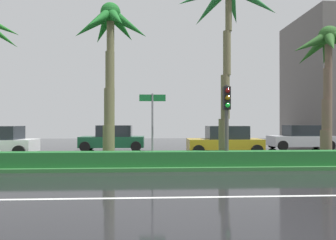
# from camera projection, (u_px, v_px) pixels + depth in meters

# --- Properties ---
(ground_plane) EXTENTS (90.00, 42.00, 0.10)m
(ground_plane) POSITION_uv_depth(u_px,v_px,m) (156.00, 163.00, 14.87)
(ground_plane) COLOR black
(near_lane_divider_stripe) EXTENTS (81.00, 0.14, 0.01)m
(near_lane_divider_stripe) POSITION_uv_depth(u_px,v_px,m) (159.00, 198.00, 7.88)
(near_lane_divider_stripe) COLOR white
(near_lane_divider_stripe) RESTS_ON ground_plane
(median_strip) EXTENTS (85.50, 4.00, 0.15)m
(median_strip) POSITION_uv_depth(u_px,v_px,m) (156.00, 163.00, 13.88)
(median_strip) COLOR #2D6B33
(median_strip) RESTS_ON ground_plane
(median_hedge) EXTENTS (76.50, 0.70, 0.60)m
(median_hedge) POSITION_uv_depth(u_px,v_px,m) (157.00, 159.00, 12.48)
(median_hedge) COLOR #1E6028
(median_hedge) RESTS_ON median_strip
(palm_tree_centre_left) EXTENTS (3.53, 3.49, 7.19)m
(palm_tree_centre_left) POSITION_uv_depth(u_px,v_px,m) (110.00, 40.00, 13.69)
(palm_tree_centre_left) COLOR #666342
(palm_tree_centre_left) RESTS_ON median_strip
(palm_tree_centre) EXTENTS (4.64, 4.38, 8.33)m
(palm_tree_centre) POSITION_uv_depth(u_px,v_px,m) (228.00, 11.00, 13.45)
(palm_tree_centre) COLOR #696343
(palm_tree_centre) RESTS_ON median_strip
(palm_tree_centre_right) EXTENTS (3.84, 3.68, 6.30)m
(palm_tree_centre_right) POSITION_uv_depth(u_px,v_px,m) (329.00, 56.00, 14.16)
(palm_tree_centre_right) COLOR brown
(palm_tree_centre_right) RESTS_ON median_strip
(traffic_signal_median_right) EXTENTS (0.28, 0.43, 3.36)m
(traffic_signal_median_right) POSITION_uv_depth(u_px,v_px,m) (227.00, 110.00, 12.73)
(traffic_signal_median_right) COLOR #4C4C47
(traffic_signal_median_right) RESTS_ON median_strip
(street_name_sign) EXTENTS (1.10, 0.08, 3.00)m
(street_name_sign) POSITION_uv_depth(u_px,v_px,m) (152.00, 119.00, 12.73)
(street_name_sign) COLOR slate
(street_name_sign) RESTS_ON median_strip
(car_in_traffic_second) EXTENTS (4.30, 2.02, 1.72)m
(car_in_traffic_second) POSITION_uv_depth(u_px,v_px,m) (113.00, 138.00, 20.73)
(car_in_traffic_second) COLOR #195133
(car_in_traffic_second) RESTS_ON ground_plane
(car_in_traffic_third) EXTENTS (4.30, 2.02, 1.72)m
(car_in_traffic_third) POSITION_uv_depth(u_px,v_px,m) (225.00, 141.00, 17.86)
(car_in_traffic_third) COLOR #B28C1E
(car_in_traffic_third) RESTS_ON ground_plane
(car_in_traffic_fourth) EXTENTS (4.30, 2.02, 1.72)m
(car_in_traffic_fourth) POSITION_uv_depth(u_px,v_px,m) (301.00, 138.00, 21.65)
(car_in_traffic_fourth) COLOR silver
(car_in_traffic_fourth) RESTS_ON ground_plane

